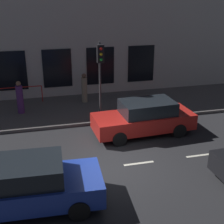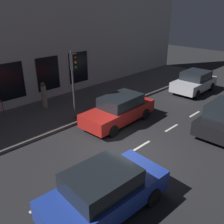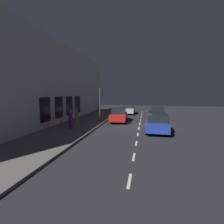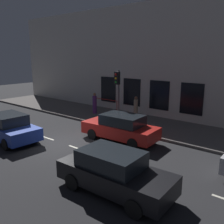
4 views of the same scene
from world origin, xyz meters
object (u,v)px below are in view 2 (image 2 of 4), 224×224
at_px(parked_car_2, 119,110).
at_px(pedestrian_1, 44,96).
at_px(parked_car_0, 105,191).
at_px(parked_car_1, 194,82).
at_px(traffic_light, 74,70).

relative_size(parked_car_2, pedestrian_1, 2.76).
xyz_separation_m(parked_car_0, pedestrian_1, (8.73, -3.03, 0.16)).
bearing_deg(pedestrian_1, parked_car_2, -115.47).
bearing_deg(parked_car_0, parked_car_1, 109.27).
bearing_deg(parked_car_2, parked_car_0, 126.36).
bearing_deg(parked_car_1, traffic_light, 76.31).
bearing_deg(parked_car_1, parked_car_2, 86.35).
bearing_deg(traffic_light, pedestrian_1, 7.61).
bearing_deg(traffic_light, parked_car_1, -102.52).
height_order(parked_car_1, parked_car_2, same).
distance_m(parked_car_0, pedestrian_1, 9.25).
bearing_deg(pedestrian_1, parked_car_0, -158.33).
xyz_separation_m(parked_car_2, pedestrian_1, (4.59, 2.01, 0.16)).
xyz_separation_m(traffic_light, parked_car_0, (-5.94, 3.41, -2.21)).
height_order(parked_car_1, pedestrian_1, pedestrian_1).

